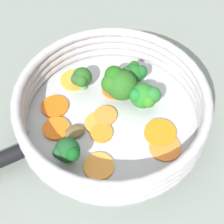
# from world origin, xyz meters

# --- Properties ---
(ground_plane) EXTENTS (4.00, 4.00, 0.00)m
(ground_plane) POSITION_xyz_m (0.00, 0.00, 0.00)
(ground_plane) COLOR gray
(skillet) EXTENTS (0.27, 0.27, 0.02)m
(skillet) POSITION_xyz_m (0.00, 0.00, 0.01)
(skillet) COLOR #B2B5B7
(skillet) RESTS_ON ground_plane
(skillet_rim_wall) EXTENTS (0.29, 0.29, 0.06)m
(skillet_rim_wall) POSITION_xyz_m (0.00, 0.00, 0.04)
(skillet_rim_wall) COLOR #B4AFB4
(skillet_rim_wall) RESTS_ON skillet
(skillet_rivet_left) EXTENTS (0.01, 0.01, 0.01)m
(skillet_rivet_left) POSITION_xyz_m (-0.04, -0.13, 0.02)
(skillet_rivet_left) COLOR #ADB1BB
(skillet_rivet_left) RESTS_ON skillet
(skillet_rivet_right) EXTENTS (0.01, 0.01, 0.01)m
(skillet_rivet_right) POSITION_xyz_m (0.04, -0.13, 0.02)
(skillet_rivet_right) COLOR #B2B8B8
(skillet_rivet_right) RESTS_ON skillet
(carrot_slice_0) EXTENTS (0.05, 0.05, 0.00)m
(carrot_slice_0) POSITION_xyz_m (-0.00, -0.02, 0.02)
(carrot_slice_0) COLOR orange
(carrot_slice_0) RESTS_ON skillet
(carrot_slice_1) EXTENTS (0.05, 0.05, 0.01)m
(carrot_slice_1) POSITION_xyz_m (0.06, 0.05, 0.02)
(carrot_slice_1) COLOR orange
(carrot_slice_1) RESTS_ON skillet
(carrot_slice_2) EXTENTS (0.04, 0.04, 0.01)m
(carrot_slice_2) POSITION_xyz_m (-0.02, -0.08, 0.02)
(carrot_slice_2) COLOR orange
(carrot_slice_2) RESTS_ON skillet
(carrot_slice_3) EXTENTS (0.05, 0.05, 0.00)m
(carrot_slice_3) POSITION_xyz_m (-0.06, -0.07, 0.02)
(carrot_slice_3) COLOR orange
(carrot_slice_3) RESTS_ON skillet
(carrot_slice_4) EXTENTS (0.06, 0.06, 0.00)m
(carrot_slice_4) POSITION_xyz_m (0.08, 0.04, 0.02)
(carrot_slice_4) COLOR orange
(carrot_slice_4) RESTS_ON skillet
(carrot_slice_5) EXTENTS (0.05, 0.05, 0.01)m
(carrot_slice_5) POSITION_xyz_m (-0.07, 0.05, 0.02)
(carrot_slice_5) COLOR orange
(carrot_slice_5) RESTS_ON skillet
(carrot_slice_6) EXTENTS (0.05, 0.05, 0.00)m
(carrot_slice_6) POSITION_xyz_m (-0.05, 0.03, 0.02)
(carrot_slice_6) COLOR orange
(carrot_slice_6) RESTS_ON skillet
(carrot_slice_7) EXTENTS (0.06, 0.06, 0.00)m
(carrot_slice_7) POSITION_xyz_m (0.07, -0.06, 0.02)
(carrot_slice_7) COLOR orange
(carrot_slice_7) RESTS_ON skillet
(carrot_slice_8) EXTENTS (0.04, 0.04, 0.00)m
(carrot_slice_8) POSITION_xyz_m (-0.06, 0.05, 0.02)
(carrot_slice_8) COLOR #F99D41
(carrot_slice_8) RESTS_ON skillet
(carrot_slice_9) EXTENTS (0.05, 0.05, 0.00)m
(carrot_slice_9) POSITION_xyz_m (-0.01, -0.01, 0.02)
(carrot_slice_9) COLOR orange
(carrot_slice_9) RESTS_ON skillet
(carrot_slice_10) EXTENTS (0.05, 0.05, 0.00)m
(carrot_slice_10) POSITION_xyz_m (0.02, -0.03, 0.02)
(carrot_slice_10) COLOR orange
(carrot_slice_10) RESTS_ON skillet
(carrot_slice_11) EXTENTS (0.06, 0.06, 0.01)m
(carrot_slice_11) POSITION_xyz_m (-0.09, -0.02, 0.02)
(carrot_slice_11) COLOR gold
(carrot_slice_11) RESTS_ON skillet
(broccoli_floret_0) EXTENTS (0.04, 0.05, 0.04)m
(broccoli_floret_0) POSITION_xyz_m (0.00, 0.05, 0.04)
(broccoli_floret_0) COLOR #6DA25F
(broccoli_floret_0) RESTS_ON skillet
(broccoli_floret_1) EXTENTS (0.03, 0.04, 0.04)m
(broccoli_floret_1) POSITION_xyz_m (-0.05, 0.06, 0.04)
(broccoli_floret_1) COLOR #6C9751
(broccoli_floret_1) RESTS_ON skillet
(broccoli_floret_2) EXTENTS (0.05, 0.05, 0.05)m
(broccoli_floret_2) POSITION_xyz_m (-0.03, 0.03, 0.05)
(broccoli_floret_2) COLOR #6DA356
(broccoli_floret_2) RESTS_ON skillet
(broccoli_floret_3) EXTENTS (0.04, 0.04, 0.05)m
(broccoli_floret_3) POSITION_xyz_m (0.04, -0.09, 0.04)
(broccoli_floret_3) COLOR #7D9D5B
(broccoli_floret_3) RESTS_ON skillet
(broccoli_floret_4) EXTENTS (0.04, 0.04, 0.04)m
(broccoli_floret_4) POSITION_xyz_m (-0.07, -0.02, 0.04)
(broccoli_floret_4) COLOR #6F9F5A
(broccoli_floret_4) RESTS_ON skillet
(mushroom_piece_0) EXTENTS (0.02, 0.03, 0.01)m
(mushroom_piece_0) POSITION_xyz_m (0.00, -0.06, 0.02)
(mushroom_piece_0) COLOR brown
(mushroom_piece_0) RESTS_ON skillet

